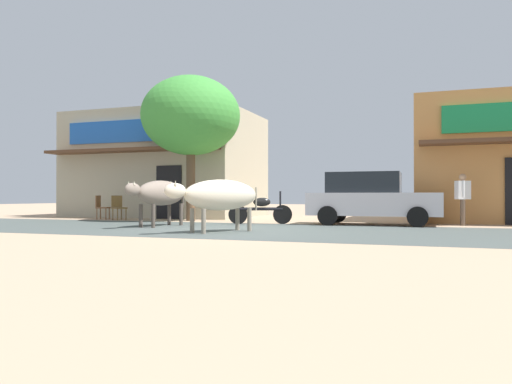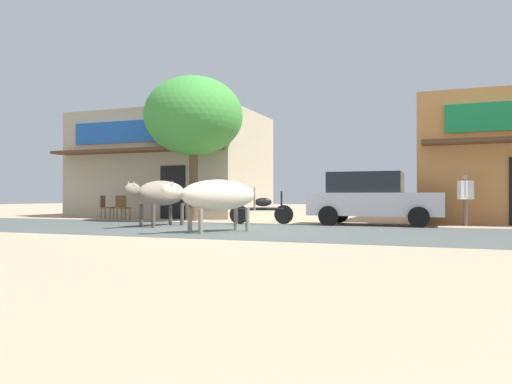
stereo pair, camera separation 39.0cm
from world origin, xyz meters
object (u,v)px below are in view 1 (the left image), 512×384
object	(u,v)px
cow_near_brown	(160,194)
cow_far_dark	(219,195)
parked_hatchback_car	(371,198)
parked_motorcycle	(261,209)
cafe_chair_by_doorway	(118,206)
roadside_tree	(191,116)
pedestrian_by_shop	(463,195)
cafe_chair_near_tree	(101,206)

from	to	relation	value
cow_near_brown	cow_far_dark	distance (m)	2.96
parked_hatchback_car	parked_motorcycle	xyz separation A→B (m)	(-3.37, -0.83, -0.37)
parked_motorcycle	cafe_chair_by_doorway	xyz separation A→B (m)	(-5.98, 0.82, 0.04)
roadside_tree	pedestrian_by_shop	distance (m)	9.62
cow_near_brown	cafe_chair_near_tree	bearing A→B (deg)	144.96
pedestrian_by_shop	parked_hatchback_car	bearing A→B (deg)	-169.00
cow_near_brown	cow_far_dark	size ratio (longest dim) A/B	1.03
pedestrian_by_shop	cafe_chair_by_doorway	world-z (taller)	pedestrian_by_shop
parked_hatchback_car	parked_motorcycle	size ratio (longest dim) A/B	2.09
parked_motorcycle	cafe_chair_near_tree	bearing A→B (deg)	172.44
cow_near_brown	cafe_chair_near_tree	xyz separation A→B (m)	(-4.43, 3.11, -0.46)
cow_near_brown	cafe_chair_by_doorway	distance (m)	4.71
roadside_tree	cafe_chair_by_doorway	world-z (taller)	roadside_tree
parked_hatchback_car	pedestrian_by_shop	size ratio (longest dim) A/B	2.55
parked_hatchback_car	cow_far_dark	bearing A→B (deg)	-125.39
parked_motorcycle	pedestrian_by_shop	world-z (taller)	pedestrian_by_shop
roadside_tree	cow_near_brown	size ratio (longest dim) A/B	2.01
parked_hatchback_car	parked_motorcycle	distance (m)	3.49
cafe_chair_near_tree	roadside_tree	bearing A→B (deg)	3.91
parked_hatchback_car	cow_near_brown	xyz separation A→B (m)	(-5.77, -3.03, 0.13)
parked_motorcycle	roadside_tree	bearing A→B (deg)	159.61
cafe_chair_near_tree	cow_near_brown	bearing A→B (deg)	-35.04
parked_motorcycle	cafe_chair_by_doorway	bearing A→B (deg)	172.24
cafe_chair_near_tree	parked_motorcycle	bearing A→B (deg)	-7.56
parked_hatchback_car	cow_near_brown	bearing A→B (deg)	-152.30
parked_motorcycle	cow_far_dark	bearing A→B (deg)	-87.40
parked_hatchback_car	pedestrian_by_shop	bearing A→B (deg)	11.00
cow_far_dark	cafe_chair_by_doorway	size ratio (longest dim) A/B	2.78
parked_motorcycle	cow_near_brown	world-z (taller)	cow_near_brown
parked_motorcycle	cow_near_brown	xyz separation A→B (m)	(-2.40, -2.20, 0.50)
parked_hatchback_car	pedestrian_by_shop	world-z (taller)	parked_hatchback_car
parked_hatchback_car	cow_near_brown	world-z (taller)	parked_hatchback_car
pedestrian_by_shop	parked_motorcycle	bearing A→B (deg)	-167.45
cow_far_dark	pedestrian_by_shop	size ratio (longest dim) A/B	1.61
roadside_tree	parked_motorcycle	world-z (taller)	roadside_tree
parked_hatchback_car	cow_near_brown	distance (m)	6.51
parked_motorcycle	cafe_chair_near_tree	distance (m)	6.89
parked_hatchback_car	cow_near_brown	size ratio (longest dim) A/B	1.53
parked_motorcycle	cafe_chair_by_doorway	distance (m)	6.04
roadside_tree	cafe_chair_by_doorway	size ratio (longest dim) A/B	5.74
pedestrian_by_shop	cafe_chair_near_tree	world-z (taller)	pedestrian_by_shop
cow_far_dark	cafe_chair_by_doorway	xyz separation A→B (m)	(-6.15, 4.50, -0.40)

